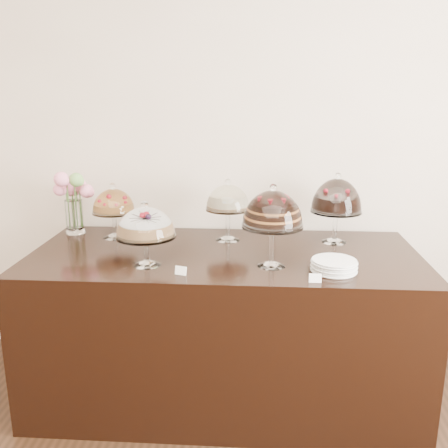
# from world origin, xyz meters

# --- Properties ---
(wall_back) EXTENTS (5.00, 0.04, 3.00)m
(wall_back) POSITION_xyz_m (0.00, 3.00, 1.50)
(wall_back) COLOR beige
(wall_back) RESTS_ON ground
(display_counter) EXTENTS (2.20, 1.00, 0.90)m
(display_counter) POSITION_xyz_m (-0.06, 2.45, 0.45)
(display_counter) COLOR black
(display_counter) RESTS_ON ground
(cake_stand_sugar_sponge) EXTENTS (0.31, 0.31, 0.35)m
(cake_stand_sugar_sponge) POSITION_xyz_m (-0.45, 2.21, 1.12)
(cake_stand_sugar_sponge) COLOR white
(cake_stand_sugar_sponge) RESTS_ON display_counter
(cake_stand_choco_layer) EXTENTS (0.32, 0.32, 0.44)m
(cake_stand_choco_layer) POSITION_xyz_m (0.20, 2.24, 1.19)
(cake_stand_choco_layer) COLOR white
(cake_stand_choco_layer) RESTS_ON display_counter
(cake_stand_cheesecake) EXTENTS (0.27, 0.27, 0.38)m
(cake_stand_cheesecake) POSITION_xyz_m (-0.05, 2.70, 1.15)
(cake_stand_cheesecake) COLOR white
(cake_stand_cheesecake) RESTS_ON display_counter
(cake_stand_dark_choco) EXTENTS (0.31, 0.31, 0.42)m
(cake_stand_dark_choco) POSITION_xyz_m (0.60, 2.70, 1.17)
(cake_stand_dark_choco) COLOR white
(cake_stand_dark_choco) RESTS_ON display_counter
(cake_stand_fruit_tart) EXTENTS (0.26, 0.26, 0.34)m
(cake_stand_fruit_tart) POSITION_xyz_m (-0.76, 2.70, 1.12)
(cake_stand_fruit_tart) COLOR white
(cake_stand_fruit_tart) RESTS_ON display_counter
(flower_vase) EXTENTS (0.26, 0.24, 0.41)m
(flower_vase) POSITION_xyz_m (-1.04, 2.78, 1.14)
(flower_vase) COLOR white
(flower_vase) RESTS_ON display_counter
(plate_stack) EXTENTS (0.23, 0.23, 0.06)m
(plate_stack) POSITION_xyz_m (0.52, 2.18, 0.93)
(plate_stack) COLOR white
(plate_stack) RESTS_ON display_counter
(price_card_left) EXTENTS (0.06, 0.03, 0.04)m
(price_card_left) POSITION_xyz_m (-0.25, 2.07, 0.92)
(price_card_left) COLOR white
(price_card_left) RESTS_ON display_counter
(price_card_right) EXTENTS (0.06, 0.02, 0.04)m
(price_card_right) POSITION_xyz_m (0.41, 2.02, 0.92)
(price_card_right) COLOR white
(price_card_right) RESTS_ON display_counter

